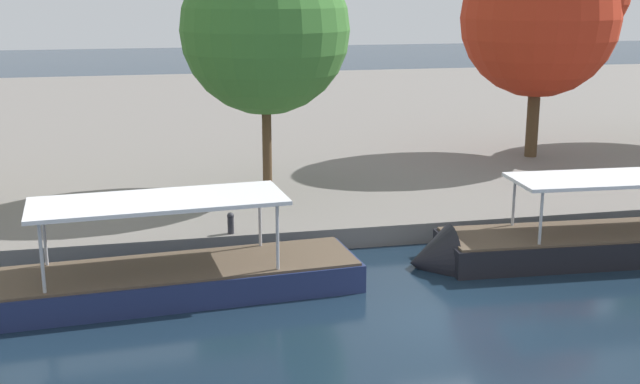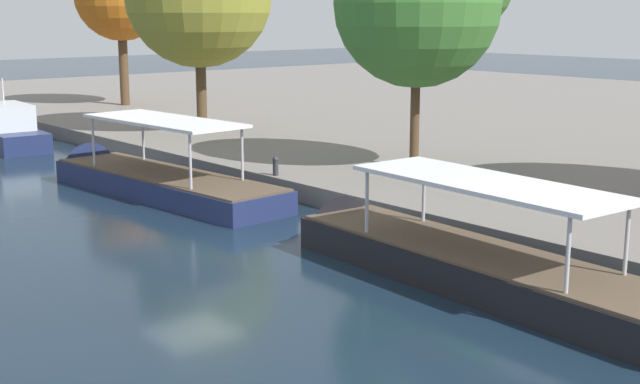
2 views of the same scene
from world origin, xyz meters
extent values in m
plane|color=#142333|center=(0.00, 0.00, 0.00)|extent=(220.00, 220.00, 0.00)
cube|color=navy|center=(-24.54, 3.73, 0.35)|extent=(8.19, 3.11, 1.37)
cube|color=silver|center=(-23.94, 3.68, 1.69)|extent=(3.76, 2.26, 1.31)
cylinder|color=silver|center=(-24.34, 3.72, 3.01)|extent=(0.08, 0.08, 1.32)
cube|color=navy|center=(-7.69, 3.68, 0.18)|extent=(12.14, 3.84, 1.35)
cone|color=navy|center=(-14.15, 3.20, 0.18)|extent=(1.60, 2.75, 2.66)
cube|color=brown|center=(-7.69, 3.68, 0.90)|extent=(11.89, 3.67, 0.08)
cylinder|color=#B2B2B7|center=(-10.88, 2.26, 1.93)|extent=(0.10, 0.10, 1.98)
cylinder|color=#B2B2B7|center=(-11.06, 4.62, 1.93)|extent=(0.10, 0.10, 1.98)
cylinder|color=#B2B2B7|center=(-4.33, 2.75, 1.93)|extent=(0.10, 0.10, 1.98)
cylinder|color=#B2B2B7|center=(-4.50, 5.11, 1.93)|extent=(0.10, 0.10, 1.98)
cube|color=silver|center=(-7.69, 3.68, 2.98)|extent=(7.59, 3.26, 0.12)
cube|color=black|center=(7.78, 4.06, 0.20)|extent=(12.53, 3.42, 1.43)
cone|color=black|center=(1.09, 4.42, 0.20)|extent=(1.53, 2.55, 2.48)
cube|color=brown|center=(7.78, 4.06, 0.95)|extent=(12.28, 3.27, 0.08)
cylinder|color=#B2B2B7|center=(4.31, 3.14, 1.87)|extent=(0.10, 0.10, 1.75)
cylinder|color=#B2B2B7|center=(4.43, 5.34, 1.87)|extent=(0.10, 0.10, 1.75)
cylinder|color=#B2B2B7|center=(11.13, 2.78, 1.87)|extent=(0.10, 0.10, 1.75)
cylinder|color=#B2B2B7|center=(11.24, 4.98, 1.87)|extent=(0.10, 0.10, 1.75)
cube|color=silver|center=(7.78, 4.06, 2.81)|extent=(7.82, 2.94, 0.12)
cylinder|color=#2D2D33|center=(-5.23, 7.21, 1.05)|extent=(0.22, 0.22, 0.58)
sphere|color=#2D2D33|center=(-5.23, 7.21, 1.40)|extent=(0.24, 0.24, 0.24)
cylinder|color=#4C3823|center=(-33.05, 15.38, 3.34)|extent=(0.62, 0.62, 5.16)
cylinder|color=#4C3823|center=(-3.07, 12.81, 2.82)|extent=(0.39, 0.39, 4.12)
sphere|color=#38702D|center=(-3.07, 12.81, 7.43)|extent=(6.79, 6.79, 6.79)
sphere|color=#38702D|center=(-4.36, 14.00, 6.69)|extent=(3.72, 3.72, 3.72)
cylinder|color=#4C3823|center=(-17.96, 11.99, 2.95)|extent=(0.55, 0.55, 4.38)
camera|label=1|loc=(-7.97, -19.51, 9.03)|focal=45.08mm
camera|label=2|loc=(21.60, -13.25, 7.09)|focal=48.77mm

